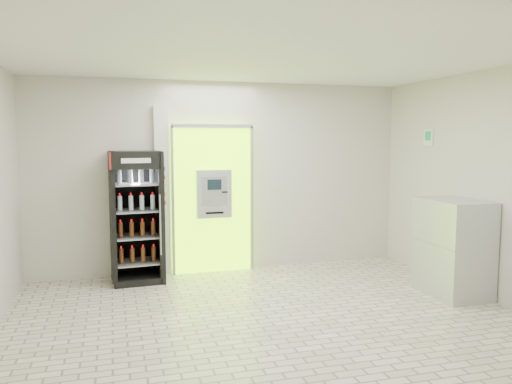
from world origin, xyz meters
name	(u,v)px	position (x,y,z in m)	size (l,w,h in m)	color
ground	(271,322)	(0.00, 0.00, 0.00)	(6.00, 6.00, 0.00)	beige
room_shell	(272,162)	(0.00, 0.00, 1.84)	(6.00, 6.00, 6.00)	beige
atm_assembly	(213,198)	(-0.20, 2.41, 1.17)	(1.30, 0.24, 2.33)	#A0FF03
pillar	(162,191)	(-0.98, 2.45, 1.30)	(0.22, 0.11, 2.60)	silver
beverage_cooler	(136,219)	(-1.39, 2.18, 0.92)	(0.77, 0.71, 1.93)	black
steel_cabinet	(453,247)	(2.67, 0.32, 0.65)	(0.67, 0.99, 1.29)	#B7BAC0
exit_sign	(428,138)	(2.99, 1.40, 2.12)	(0.02, 0.22, 0.26)	white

